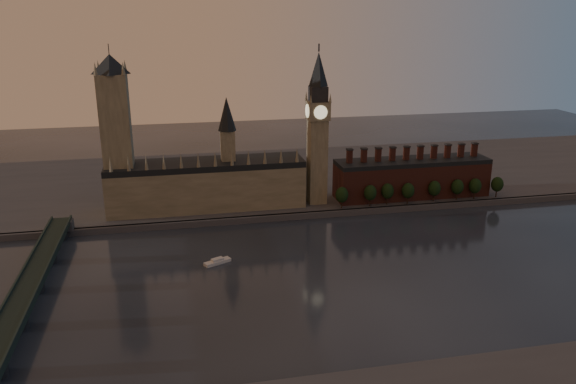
% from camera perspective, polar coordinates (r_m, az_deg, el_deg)
% --- Properties ---
extents(ground, '(900.00, 900.00, 0.00)m').
position_cam_1_polar(ground, '(292.89, 6.44, -8.66)').
color(ground, black).
rests_on(ground, ground).
extents(north_bank, '(900.00, 182.00, 4.00)m').
position_cam_1_polar(north_bank, '(453.30, -0.49, 1.37)').
color(north_bank, '#424347').
rests_on(north_bank, ground).
extents(palace_of_westminster, '(130.00, 30.30, 74.00)m').
position_cam_1_polar(palace_of_westminster, '(379.73, -8.18, 1.01)').
color(palace_of_westminster, gray).
rests_on(palace_of_westminster, north_bank).
extents(victoria_tower, '(24.00, 24.00, 108.00)m').
position_cam_1_polar(victoria_tower, '(372.00, -17.05, 6.01)').
color(victoria_tower, gray).
rests_on(victoria_tower, north_bank).
extents(big_ben, '(15.00, 15.00, 107.00)m').
position_cam_1_polar(big_ben, '(377.99, 3.03, 6.59)').
color(big_ben, gray).
rests_on(big_ben, north_bank).
extents(chimney_block, '(110.00, 25.00, 37.00)m').
position_cam_1_polar(chimney_block, '(410.19, 12.44, 1.48)').
color(chimney_block, '#592922').
rests_on(chimney_block, north_bank).
extents(embankment_tree_0, '(8.60, 8.60, 14.88)m').
position_cam_1_polar(embankment_tree_0, '(377.40, 5.49, -0.29)').
color(embankment_tree_0, black).
rests_on(embankment_tree_0, north_bank).
extents(embankment_tree_1, '(8.60, 8.60, 14.88)m').
position_cam_1_polar(embankment_tree_1, '(384.03, 8.36, -0.08)').
color(embankment_tree_1, black).
rests_on(embankment_tree_1, north_bank).
extents(embankment_tree_2, '(8.60, 8.60, 14.88)m').
position_cam_1_polar(embankment_tree_2, '(389.56, 10.07, 0.09)').
color(embankment_tree_2, black).
rests_on(embankment_tree_2, north_bank).
extents(embankment_tree_3, '(8.60, 8.60, 14.88)m').
position_cam_1_polar(embankment_tree_3, '(393.29, 12.10, 0.14)').
color(embankment_tree_3, black).
rests_on(embankment_tree_3, north_bank).
extents(embankment_tree_4, '(8.60, 8.60, 14.88)m').
position_cam_1_polar(embankment_tree_4, '(402.60, 14.66, 0.36)').
color(embankment_tree_4, black).
rests_on(embankment_tree_4, north_bank).
extents(embankment_tree_5, '(8.60, 8.60, 14.88)m').
position_cam_1_polar(embankment_tree_5, '(410.49, 16.83, 0.50)').
color(embankment_tree_5, black).
rests_on(embankment_tree_5, north_bank).
extents(embankment_tree_6, '(8.60, 8.60, 14.88)m').
position_cam_1_polar(embankment_tree_6, '(416.59, 18.48, 0.59)').
color(embankment_tree_6, black).
rests_on(embankment_tree_6, north_bank).
extents(embankment_tree_7, '(8.60, 8.60, 14.88)m').
position_cam_1_polar(embankment_tree_7, '(425.64, 20.49, 0.73)').
color(embankment_tree_7, black).
rests_on(embankment_tree_7, north_bank).
extents(westminster_bridge, '(14.00, 200.00, 11.55)m').
position_cam_1_polar(westminster_bridge, '(283.34, -25.16, -9.64)').
color(westminster_bridge, black).
rests_on(westminster_bridge, ground).
extents(river_boat, '(15.37, 10.15, 2.99)m').
position_cam_1_polar(river_boat, '(308.77, -7.18, -7.01)').
color(river_boat, silver).
rests_on(river_boat, ground).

